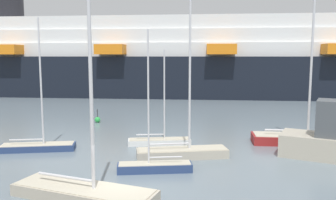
% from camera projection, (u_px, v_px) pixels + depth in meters
% --- Properties ---
extents(ground_plane, '(600.00, 600.00, 0.00)m').
position_uv_depth(ground_plane, '(126.00, 194.00, 16.15)').
color(ground_plane, slate).
extents(sailboat_0, '(5.06, 2.48, 8.82)m').
position_uv_depth(sailboat_0, '(38.00, 145.00, 23.50)').
color(sailboat_0, navy).
rests_on(sailboat_0, ground_plane).
extents(sailboat_1, '(4.60, 2.01, 6.78)m').
position_uv_depth(sailboat_1, '(160.00, 140.00, 25.13)').
color(sailboat_1, white).
rests_on(sailboat_1, ground_plane).
extents(sailboat_2, '(6.91, 3.45, 10.48)m').
position_uv_depth(sailboat_2, '(84.00, 189.00, 15.49)').
color(sailboat_2, '#BCB29E').
rests_on(sailboat_2, ground_plane).
extents(sailboat_4, '(4.22, 1.84, 7.74)m').
position_uv_depth(sailboat_4, '(155.00, 165.00, 19.20)').
color(sailboat_4, navy).
rests_on(sailboat_4, ground_plane).
extents(sailboat_5, '(6.82, 2.18, 11.58)m').
position_uv_depth(sailboat_5, '(300.00, 137.00, 25.26)').
color(sailboat_5, maroon).
rests_on(sailboat_5, ground_plane).
extents(sailboat_7, '(5.87, 2.89, 10.67)m').
position_uv_depth(sailboat_7, '(182.00, 150.00, 21.84)').
color(sailboat_7, '#BCB29E').
rests_on(sailboat_7, ground_plane).
extents(channel_buoy_2, '(0.54, 0.54, 1.28)m').
position_uv_depth(channel_buoy_2, '(97.00, 120.00, 33.47)').
color(channel_buoy_2, green).
rests_on(channel_buoy_2, ground_plane).
extents(cruise_ship, '(114.80, 21.11, 18.18)m').
position_uv_depth(cruise_ship, '(123.00, 60.00, 59.25)').
color(cruise_ship, black).
rests_on(cruise_ship, ground_plane).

